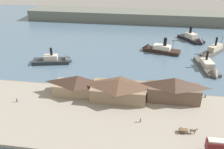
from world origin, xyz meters
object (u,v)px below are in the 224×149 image
at_px(ferry_moored_west, 158,49).
at_px(ferry_mid_harbor, 209,69).
at_px(horse_cart, 187,130).
at_px(ferry_outer_harbor, 194,39).
at_px(pedestrian_standing_center, 17,100).
at_px(ferry_shed_west_terminal, 119,89).
at_px(pedestrian_near_west_shed, 141,120).
at_px(ferry_near_quay, 56,60).
at_px(ferry_approaching_east, 213,51).
at_px(ferry_shed_central_terminal, 78,85).
at_px(mooring_post_center_west, 205,96).
at_px(ferry_shed_east_terminal, 174,89).

xyz_separation_m(ferry_moored_west, ferry_mid_harbor, (23.45, -21.35, -0.45)).
xyz_separation_m(horse_cart, ferry_outer_harbor, (14.59, 90.93, -0.64)).
height_order(pedestrian_standing_center, ferry_moored_west, ferry_moored_west).
xyz_separation_m(ferry_shed_west_terminal, ferry_moored_west, (15.03, 53.59, -3.57)).
xyz_separation_m(horse_cart, ferry_mid_harbor, (15.77, 48.55, -1.01)).
relative_size(ferry_moored_west, ferry_outer_harbor, 1.13).
relative_size(pedestrian_standing_center, ferry_outer_harbor, 0.08).
distance_m(pedestrian_near_west_shed, ferry_moored_west, 67.04).
relative_size(ferry_near_quay, ferry_approaching_east, 0.90).
distance_m(ferry_shed_central_terminal, ferry_mid_harbor, 62.54).
bearing_deg(pedestrian_near_west_shed, horse_cart, -12.73).
distance_m(horse_cart, mooring_post_center_west, 23.46).
relative_size(ferry_shed_central_terminal, ferry_outer_harbor, 0.95).
height_order(pedestrian_standing_center, ferry_near_quay, ferry_near_quay).
bearing_deg(ferry_moored_west, mooring_post_center_west, -70.86).
bearing_deg(pedestrian_standing_center, ferry_mid_harbor, 28.45).
height_order(ferry_shed_central_terminal, ferry_outer_harbor, ferry_shed_central_terminal).
relative_size(horse_cart, ferry_moored_west, 0.24).
bearing_deg(ferry_near_quay, ferry_shed_central_terminal, -56.05).
bearing_deg(ferry_near_quay, ferry_approaching_east, 16.81).
xyz_separation_m(ferry_shed_west_terminal, ferry_approaching_east, (44.46, 54.40, -3.52)).
bearing_deg(horse_cart, mooring_post_center_west, 67.22).
xyz_separation_m(mooring_post_center_west, ferry_moored_west, (-16.76, 48.28, -0.08)).
bearing_deg(ferry_near_quay, horse_cart, -38.79).
height_order(mooring_post_center_west, ferry_outer_harbor, ferry_outer_harbor).
xyz_separation_m(ferry_shed_west_terminal, mooring_post_center_west, (31.79, 5.31, -3.49)).
bearing_deg(ferry_mid_harbor, ferry_shed_central_terminal, -149.95).
bearing_deg(ferry_near_quay, mooring_post_center_west, -20.44).
height_order(horse_cart, mooring_post_center_west, horse_cart).
xyz_separation_m(ferry_near_quay, ferry_approaching_east, (79.76, 24.09, 0.33)).
height_order(mooring_post_center_west, ferry_moored_west, ferry_moored_west).
distance_m(ferry_shed_west_terminal, ferry_near_quay, 46.68).
relative_size(ferry_approaching_east, ferry_outer_harbor, 1.17).
bearing_deg(ferry_moored_west, ferry_near_quay, -155.17).
relative_size(ferry_near_quay, ferry_moored_west, 0.92).
bearing_deg(pedestrian_near_west_shed, ferry_moored_west, 84.60).
bearing_deg(ferry_approaching_east, pedestrian_near_west_shed, -117.89).
height_order(horse_cart, ferry_approaching_east, ferry_approaching_east).
bearing_deg(ferry_shed_central_terminal, pedestrian_standing_center, -156.04).
bearing_deg(ferry_shed_west_terminal, ferry_moored_west, 74.33).
distance_m(mooring_post_center_west, ferry_near_quay, 71.59).
distance_m(ferry_approaching_east, ferry_outer_harbor, 21.45).
bearing_deg(pedestrian_near_west_shed, mooring_post_center_west, 38.67).
xyz_separation_m(ferry_shed_central_terminal, ferry_mid_harbor, (54.03, 31.26, -3.92)).
bearing_deg(pedestrian_standing_center, ferry_shed_east_terminal, 10.26).
bearing_deg(ferry_near_quay, ferry_mid_harbor, 1.50).
distance_m(ferry_shed_east_terminal, pedestrian_near_west_shed, 19.06).
xyz_separation_m(horse_cart, ferry_approaching_east, (21.76, 70.71, -0.51)).
xyz_separation_m(pedestrian_near_west_shed, ferry_outer_harbor, (28.58, 87.77, -0.43)).
bearing_deg(pedestrian_near_west_shed, ferry_shed_east_terminal, 54.14).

